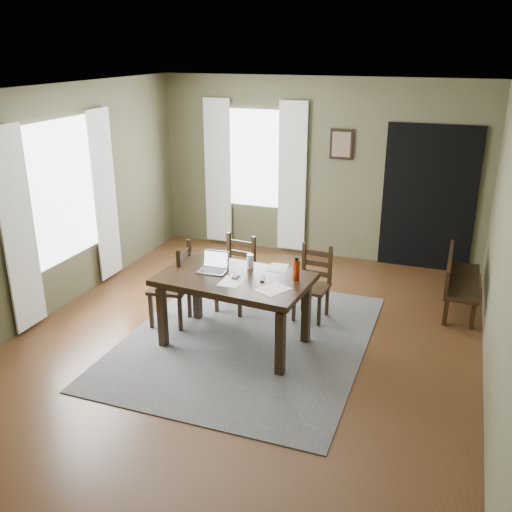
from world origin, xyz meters
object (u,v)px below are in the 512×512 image
at_px(bench, 458,277).
at_px(chair_back_left, 236,275).
at_px(laptop, 214,266).
at_px(water_bottle, 296,269).
at_px(dining_table, 234,285).
at_px(chair_back_right, 313,284).
at_px(chair_end, 174,286).

bearing_deg(bench, chair_back_left, 110.35).
height_order(laptop, water_bottle, water_bottle).
bearing_deg(dining_table, chair_back_left, 115.46).
relative_size(dining_table, bench, 1.35).
distance_m(laptop, water_bottle, 0.92).
xyz_separation_m(bench, laptop, (-2.52, -1.72, 0.45)).
relative_size(chair_back_right, water_bottle, 3.52).
bearing_deg(water_bottle, chair_back_left, 143.80).
distance_m(chair_back_right, bench, 1.84).
relative_size(dining_table, chair_end, 1.68).
xyz_separation_m(chair_back_left, chair_back_right, (0.95, 0.08, -0.02)).
distance_m(dining_table, chair_back_left, 0.94).
xyz_separation_m(chair_back_right, water_bottle, (0.01, -0.79, 0.49)).
bearing_deg(bench, chair_back_right, 118.24).
bearing_deg(dining_table, water_bottle, 17.11).
bearing_deg(laptop, water_bottle, 0.59).
bearing_deg(chair_back_left, laptop, -79.29).
xyz_separation_m(dining_table, chair_end, (-0.85, 0.21, -0.22)).
relative_size(chair_end, water_bottle, 3.95).
xyz_separation_m(chair_end, bench, (3.09, 1.59, -0.07)).
distance_m(chair_end, chair_back_left, 0.83).
bearing_deg(chair_end, chair_back_right, 107.19).
relative_size(bench, water_bottle, 4.91).
distance_m(dining_table, bench, 2.89).
height_order(chair_back_right, bench, chair_back_right).
relative_size(chair_back_right, laptop, 2.80).
relative_size(chair_back_left, laptop, 2.93).
xyz_separation_m(laptop, water_bottle, (0.91, 0.06, 0.06)).
relative_size(dining_table, water_bottle, 6.62).
height_order(chair_end, chair_back_left, chair_end).
distance_m(chair_back_right, laptop, 1.31).
bearing_deg(dining_table, chair_back_right, 60.66).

